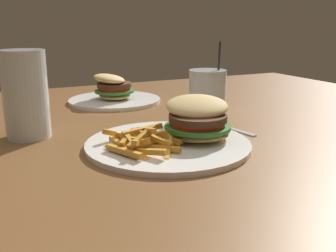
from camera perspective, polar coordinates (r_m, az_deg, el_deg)
The scene contains 6 objects.
dining_table at distance 0.88m, azimuth 1.65°, elevation -7.23°, with size 1.60×1.29×0.72m.
meal_plate_near at distance 0.72m, azimuth 1.71°, elevation -1.00°, with size 0.30×0.30×0.09m.
beer_glass at distance 0.81m, azimuth -19.95°, elevation 4.06°, with size 0.09×0.09×0.17m.
juice_glass at distance 0.92m, azimuth 5.71°, elevation 4.28°, with size 0.09×0.09×0.18m.
spoon at distance 0.88m, azimuth 6.68°, elevation 0.65°, with size 0.05×0.16×0.01m.
meal_plate_far at distance 1.12m, azimuth -7.88°, elevation 4.68°, with size 0.26×0.26×0.09m.
Camera 1 is at (-0.37, -0.73, 0.94)m, focal length 42.00 mm.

